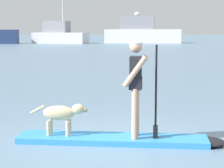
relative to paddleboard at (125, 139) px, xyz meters
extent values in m
plane|color=slate|center=(-0.23, 0.03, -0.05)|extent=(400.00, 400.00, 0.00)
cube|color=#338CD8|center=(-0.23, 0.03, 0.00)|extent=(3.37, 1.04, 0.10)
ellipsoid|color=black|center=(1.42, -0.16, 0.00)|extent=(0.63, 0.70, 0.10)
cylinder|color=tan|center=(0.19, 0.11, 0.49)|extent=(0.12, 0.12, 0.87)
cylinder|color=tan|center=(0.16, -0.15, 0.49)|extent=(0.12, 0.12, 0.87)
cube|color=black|center=(0.17, -0.02, 1.00)|extent=(0.26, 0.38, 0.20)
cube|color=black|center=(0.17, -0.02, 1.19)|extent=(0.24, 0.36, 0.54)
sphere|color=tan|center=(0.17, -0.02, 1.63)|extent=(0.22, 0.22, 0.22)
ellipsoid|color=white|center=(0.17, -0.02, 1.69)|extent=(0.23, 0.23, 0.11)
cylinder|color=tan|center=(0.19, 0.17, 1.21)|extent=(0.43, 0.14, 0.54)
cylinder|color=tan|center=(0.15, -0.21, 1.21)|extent=(0.43, 0.14, 0.54)
cylinder|color=black|center=(0.52, -0.06, 0.86)|extent=(0.04, 0.04, 1.61)
cube|color=black|center=(0.52, -0.06, 0.15)|extent=(0.10, 0.19, 0.20)
ellipsoid|color=#CCB78C|center=(-1.18, 0.13, 0.45)|extent=(0.59, 0.28, 0.26)
ellipsoid|color=#CCB78C|center=(-0.83, 0.09, 0.53)|extent=(0.24, 0.18, 0.18)
ellipsoid|color=gray|center=(-0.72, 0.08, 0.51)|extent=(0.13, 0.09, 0.08)
cylinder|color=#CCB78C|center=(-1.56, 0.18, 0.50)|extent=(0.27, 0.08, 0.18)
cylinder|color=#CCB78C|center=(-1.00, 0.19, 0.18)|extent=(0.07, 0.07, 0.27)
cylinder|color=#CCB78C|center=(-1.01, 0.04, 0.18)|extent=(0.07, 0.07, 0.27)
cylinder|color=#CCB78C|center=(-1.34, 0.23, 0.18)|extent=(0.07, 0.07, 0.27)
cylinder|color=#CCB78C|center=(-1.36, 0.08, 0.18)|extent=(0.07, 0.07, 0.27)
cube|color=silver|center=(-7.61, 57.30, 0.77)|extent=(8.70, 5.45, 1.64)
cube|color=gray|center=(-8.22, 57.30, 2.44)|extent=(4.18, 3.49, 1.71)
cylinder|color=silver|center=(-8.22, 57.30, 2.79)|extent=(2.77, 0.83, 0.14)
cube|color=white|center=(5.08, 59.08, 1.01)|extent=(12.14, 4.44, 2.12)
cube|color=gray|center=(4.19, 59.08, 3.10)|extent=(5.58, 2.84, 2.06)
ellipsoid|color=white|center=(4.19, 59.08, 4.48)|extent=(0.90, 0.90, 0.60)
camera|label=1|loc=(-0.29, -7.17, 1.90)|focal=67.32mm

